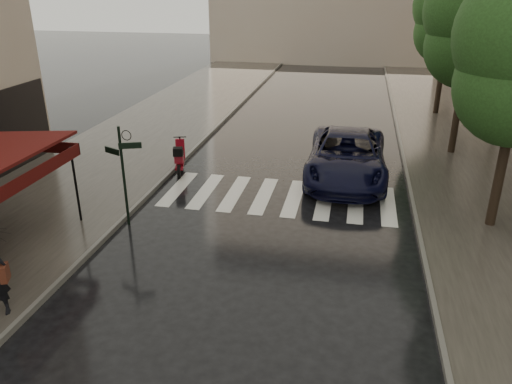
% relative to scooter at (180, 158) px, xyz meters
% --- Properties ---
extents(ground, '(120.00, 120.00, 0.00)m').
position_rel_scooter_xyz_m(ground, '(1.17, -7.62, -0.57)').
color(ground, black).
rests_on(ground, ground).
extents(sidewalk_near, '(6.00, 60.00, 0.12)m').
position_rel_scooter_xyz_m(sidewalk_near, '(-3.33, 4.38, -0.51)').
color(sidewalk_near, '#38332D').
rests_on(sidewalk_near, ground).
extents(sidewalk_far, '(5.50, 60.00, 0.12)m').
position_rel_scooter_xyz_m(sidewalk_far, '(11.42, 4.38, -0.51)').
color(sidewalk_far, '#38332D').
rests_on(sidewalk_far, ground).
extents(curb_near, '(0.12, 60.00, 0.16)m').
position_rel_scooter_xyz_m(curb_near, '(-0.28, 4.38, -0.50)').
color(curb_near, '#595651').
rests_on(curb_near, ground).
extents(curb_far, '(0.12, 60.00, 0.16)m').
position_rel_scooter_xyz_m(curb_far, '(8.62, 4.38, -0.50)').
color(curb_far, '#595651').
rests_on(curb_far, ground).
extents(crosswalk, '(7.85, 3.20, 0.01)m').
position_rel_scooter_xyz_m(crosswalk, '(4.15, -1.62, -0.57)').
color(crosswalk, silver).
rests_on(crosswalk, ground).
extents(signpost, '(1.17, 0.29, 3.10)m').
position_rel_scooter_xyz_m(signpost, '(-0.02, -4.62, 1.26)').
color(signpost, black).
rests_on(signpost, ground).
extents(tree_mid, '(3.80, 3.80, 8.34)m').
position_rel_scooter_xyz_m(tree_mid, '(10.67, 4.38, 5.02)').
color(tree_mid, black).
rests_on(tree_mid, sidewalk_far).
extents(tree_far, '(3.80, 3.80, 8.16)m').
position_rel_scooter_xyz_m(tree_far, '(10.87, 11.38, 4.88)').
color(tree_far, black).
rests_on(tree_far, sidewalk_far).
extents(scooter, '(0.80, 1.84, 1.24)m').
position_rel_scooter_xyz_m(scooter, '(0.00, 0.00, 0.00)').
color(scooter, black).
rests_on(scooter, ground).
extents(parked_car, '(2.91, 6.20, 1.72)m').
position_rel_scooter_xyz_m(parked_car, '(6.33, 0.71, 0.28)').
color(parked_car, black).
rests_on(parked_car, ground).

